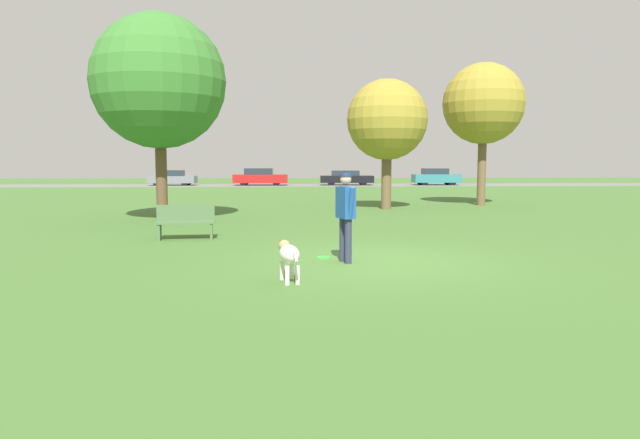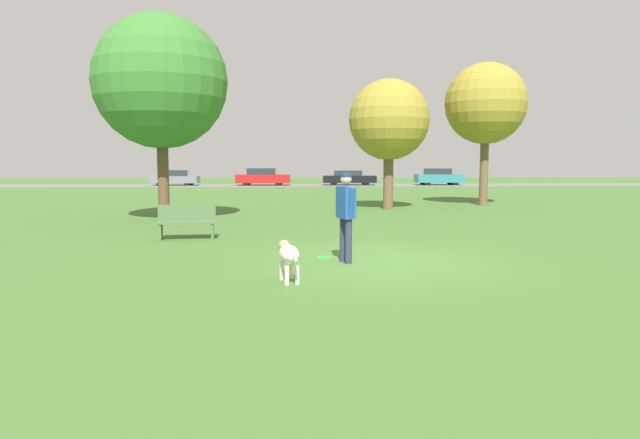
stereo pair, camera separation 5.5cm
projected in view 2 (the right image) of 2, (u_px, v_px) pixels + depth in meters
ground_plane at (376, 261)px, 10.82m from camera, size 120.00×120.00×0.00m
far_road_strip at (309, 185)px, 47.67m from camera, size 120.00×6.00×0.01m
person at (346, 210)px, 10.62m from camera, size 0.35×0.71×1.67m
dog at (289, 255)px, 8.96m from camera, size 0.43×1.04×0.62m
frisbee at (324, 257)px, 11.23m from camera, size 0.26×0.26×0.02m
tree_mid_center at (389, 120)px, 22.75m from camera, size 3.22×3.22×5.20m
tree_far_right at (486, 104)px, 24.77m from camera, size 3.52×3.52×6.20m
tree_near_left at (161, 82)px, 17.96m from camera, size 4.21×4.21×6.52m
parked_car_grey at (175, 178)px, 47.26m from camera, size 3.88×1.78×1.26m
parked_car_red at (263, 177)px, 47.32m from camera, size 4.51×1.88×1.42m
parked_car_black at (349, 178)px, 47.75m from camera, size 4.50×1.87×1.23m
parked_car_teal at (439, 177)px, 47.90m from camera, size 3.90×1.86×1.40m
park_bench at (187, 221)px, 13.97m from camera, size 1.43×0.54×0.84m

